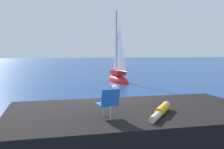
# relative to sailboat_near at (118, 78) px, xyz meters

# --- Properties ---
(ground_plane) EXTENTS (160.00, 160.00, 0.00)m
(ground_plane) POSITION_rel_sailboat_near_xyz_m (-3.04, -10.95, -0.36)
(ground_plane) COLOR navy
(shore_ledge) EXTENTS (7.71, 4.46, 0.93)m
(shore_ledge) POSITION_rel_sailboat_near_xyz_m (-2.38, -14.08, 0.11)
(shore_ledge) COLOR black
(shore_ledge) RESTS_ON ground
(boulder_seaward) EXTENTS (1.16, 1.25, 0.64)m
(boulder_seaward) POSITION_rel_sailboat_near_xyz_m (0.64, -11.86, -0.36)
(boulder_seaward) COLOR black
(boulder_seaward) RESTS_ON ground
(boulder_inland) EXTENTS (1.42, 1.41, 0.80)m
(boulder_inland) POSITION_rel_sailboat_near_xyz_m (-3.88, -12.27, -0.36)
(boulder_inland) COLOR black
(boulder_inland) RESTS_ON ground
(sailboat_near) EXTENTS (1.93, 3.64, 6.60)m
(sailboat_near) POSITION_rel_sailboat_near_xyz_m (0.00, 0.00, 0.00)
(sailboat_near) COLOR red
(sailboat_near) RESTS_ON ground
(person_sunbather) EXTENTS (1.10, 1.53, 0.25)m
(person_sunbather) POSITION_rel_sailboat_near_xyz_m (-1.82, -14.86, 0.69)
(person_sunbather) COLOR gold
(person_sunbather) RESTS_ON shore_ledge
(beach_chair) EXTENTS (0.59, 0.68, 0.80)m
(beach_chair) POSITION_rel_sailboat_near_xyz_m (-3.31, -14.99, 1.02)
(beach_chair) COLOR blue
(beach_chair) RESTS_ON shore_ledge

